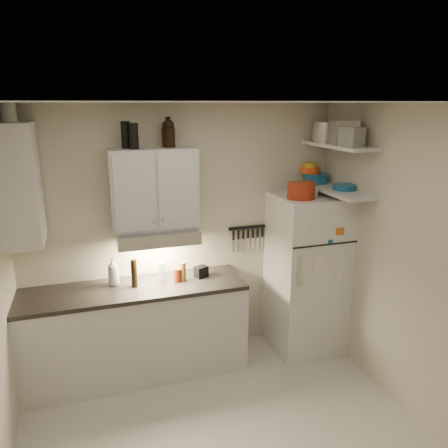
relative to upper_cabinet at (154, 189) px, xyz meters
name	(u,v)px	position (x,y,z in m)	size (l,w,h in m)	color
floor	(229,447)	(0.30, -1.33, -1.84)	(3.20, 3.00, 0.02)	beige
ceiling	(230,101)	(0.30, -1.33, 0.78)	(3.20, 3.00, 0.02)	white
back_wall	(183,234)	(0.30, 0.18, -0.53)	(3.20, 0.02, 2.60)	beige
right_wall	(417,268)	(1.91, -1.33, -0.53)	(0.02, 3.00, 2.60)	beige
base_cabinet	(136,333)	(-0.25, -0.14, -1.39)	(2.10, 0.60, 0.88)	silver
countertop	(134,289)	(-0.25, -0.14, -0.93)	(2.10, 0.62, 0.04)	#262421
upper_cabinet	(154,189)	(0.00, 0.00, 0.00)	(0.80, 0.33, 0.75)	silver
side_cabinet	(18,185)	(-1.14, -0.14, 0.12)	(0.33, 0.55, 1.00)	silver
range_hood	(157,235)	(0.00, -0.06, -0.44)	(0.76, 0.46, 0.12)	silver
fridge	(306,274)	(1.55, -0.18, -0.98)	(0.70, 0.68, 1.70)	silver
shelf_hi	(339,146)	(1.75, -0.31, 0.38)	(0.30, 0.95, 0.03)	silver
shelf_lo	(335,191)	(1.75, -0.31, -0.07)	(0.30, 0.95, 0.03)	silver
knife_strip	(247,227)	(1.00, 0.15, -0.51)	(0.42, 0.02, 0.03)	black
dutch_oven	(301,191)	(1.38, -0.29, -0.05)	(0.27, 0.27, 0.16)	maroon
book_stack	(343,195)	(1.77, -0.41, -0.09)	(0.17, 0.22, 0.07)	orange
spice_jar	(315,192)	(1.57, -0.24, -0.08)	(0.05, 0.05, 0.09)	silver
stock_pot	(326,132)	(1.78, -0.02, 0.49)	(0.28, 0.28, 0.20)	silver
tin_a	(344,133)	(1.74, -0.41, 0.50)	(0.23, 0.20, 0.23)	#AAAAAD
tin_b	(352,137)	(1.72, -0.56, 0.48)	(0.17, 0.17, 0.17)	#AAAAAD
bowl_teal	(315,178)	(1.72, 0.04, 0.00)	(0.25, 0.25, 0.10)	#16527A
bowl_orange	(309,170)	(1.69, 0.12, 0.08)	(0.20, 0.20, 0.06)	#F34D16
bowl_yellow	(310,165)	(1.69, 0.12, 0.14)	(0.16, 0.16, 0.05)	gold
plates	(344,187)	(1.80, -0.37, -0.02)	(0.23, 0.23, 0.06)	#16527A
growler_a	(167,133)	(0.16, 0.06, 0.50)	(0.11, 0.11, 0.25)	black
growler_b	(169,133)	(0.17, 0.03, 0.50)	(0.11, 0.11, 0.26)	black
thermos_a	(134,136)	(-0.16, -0.05, 0.49)	(0.08, 0.08, 0.23)	black
thermos_b	(126,135)	(-0.22, 0.05, 0.49)	(0.08, 0.08, 0.24)	black
side_jar	(8,112)	(-1.14, -0.10, 0.70)	(0.12, 0.12, 0.15)	silver
soap_bottle	(113,270)	(-0.42, -0.02, -0.75)	(0.12, 0.12, 0.31)	silver
pepper_mill	(183,272)	(0.23, -0.12, -0.81)	(0.06, 0.06, 0.19)	brown
oil_bottle	(133,274)	(-0.24, -0.10, -0.79)	(0.05, 0.05, 0.24)	#426F1B
vinegar_bottle	(134,273)	(-0.24, -0.13, -0.77)	(0.06, 0.06, 0.27)	black
clear_bottle	(162,272)	(0.03, -0.08, -0.81)	(0.07, 0.07, 0.20)	silver
red_jar	(177,275)	(0.17, -0.13, -0.84)	(0.07, 0.07, 0.13)	maroon
caddy	(201,272)	(0.42, -0.08, -0.85)	(0.13, 0.09, 0.11)	black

